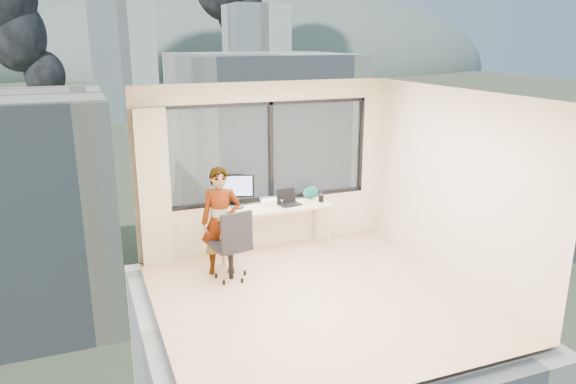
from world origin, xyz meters
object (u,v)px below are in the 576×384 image
chair (230,243)px  handbag (311,192)px  game_console (271,201)px  monitor (237,191)px  desk (272,229)px  laptop (290,198)px  person (221,221)px

chair → handbag: bearing=18.5°
game_console → chair: bearing=-134.9°
game_console → monitor: bearing=-175.8°
chair → monitor: monitor is taller
desk → game_console: (0.04, 0.17, 0.41)m
chair → game_console: 1.29m
chair → laptop: size_ratio=2.98×
game_console → laptop: laptop is taller
desk → monitor: 0.83m
desk → game_console: 0.45m
monitor → person: bearing=-105.4°
chair → laptop: chair is taller
person → game_console: bearing=49.9°
game_console → laptop: (0.24, -0.21, 0.07)m
monitor → game_console: size_ratio=1.76×
person → handbag: person is taller
desk → game_console: size_ratio=6.01×
game_console → laptop: 0.32m
person → handbag: bearing=37.7°
monitor → handbag: monitor is taller
person → game_console: size_ratio=5.10×
person → laptop: (1.20, 0.42, 0.09)m
person → laptop: person is taller
monitor → game_console: bearing=22.0°
monitor → handbag: bearing=20.2°
chair → person: person is taller
game_console → handbag: handbag is taller
desk → handbag: size_ratio=6.91×
monitor → laptop: 0.83m
chair → laptop: (1.14, 0.67, 0.34)m
monitor → handbag: 1.24m
person → laptop: bearing=36.1°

